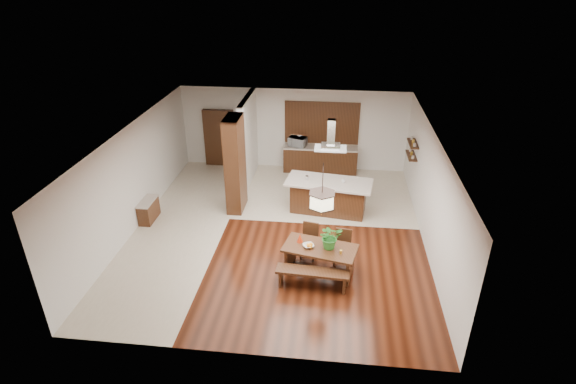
# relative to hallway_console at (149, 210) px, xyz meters

# --- Properties ---
(room_shell) EXTENTS (9.00, 9.04, 2.92)m
(room_shell) POSITION_rel_hallway_console_xyz_m (3.81, -0.20, 1.75)
(room_shell) COLOR #321309
(room_shell) RESTS_ON ground
(tile_hallway) EXTENTS (2.50, 9.00, 0.01)m
(tile_hallway) POSITION_rel_hallway_console_xyz_m (1.06, -0.20, -0.31)
(tile_hallway) COLOR beige
(tile_hallway) RESTS_ON ground
(tile_kitchen) EXTENTS (5.50, 4.00, 0.01)m
(tile_kitchen) POSITION_rel_hallway_console_xyz_m (5.06, 2.30, -0.31)
(tile_kitchen) COLOR beige
(tile_kitchen) RESTS_ON ground
(soffit_band) EXTENTS (8.00, 9.00, 0.02)m
(soffit_band) POSITION_rel_hallway_console_xyz_m (3.81, -0.20, 2.57)
(soffit_band) COLOR #411A10
(soffit_band) RESTS_ON room_shell
(partition_pier) EXTENTS (0.45, 1.00, 2.90)m
(partition_pier) POSITION_rel_hallway_console_xyz_m (2.41, 1.00, 1.14)
(partition_pier) COLOR black
(partition_pier) RESTS_ON ground
(partition_stub) EXTENTS (0.18, 2.40, 2.90)m
(partition_stub) POSITION_rel_hallway_console_xyz_m (2.41, 3.10, 1.14)
(partition_stub) COLOR silver
(partition_stub) RESTS_ON ground
(hallway_console) EXTENTS (0.37, 0.88, 0.63)m
(hallway_console) POSITION_rel_hallway_console_xyz_m (0.00, 0.00, 0.00)
(hallway_console) COLOR black
(hallway_console) RESTS_ON ground
(hallway_doorway) EXTENTS (1.10, 0.20, 2.10)m
(hallway_doorway) POSITION_rel_hallway_console_xyz_m (1.11, 4.20, 0.74)
(hallway_doorway) COLOR black
(hallway_doorway) RESTS_ON ground
(rear_counter) EXTENTS (2.60, 0.62, 0.95)m
(rear_counter) POSITION_rel_hallway_console_xyz_m (4.81, 4.00, 0.16)
(rear_counter) COLOR black
(rear_counter) RESTS_ON ground
(kitchen_window) EXTENTS (2.60, 0.08, 1.50)m
(kitchen_window) POSITION_rel_hallway_console_xyz_m (4.81, 4.26, 1.44)
(kitchen_window) COLOR #AB6833
(kitchen_window) RESTS_ON room_shell
(shelf_lower) EXTENTS (0.26, 0.90, 0.04)m
(shelf_lower) POSITION_rel_hallway_console_xyz_m (7.68, 2.40, 1.08)
(shelf_lower) COLOR black
(shelf_lower) RESTS_ON room_shell
(shelf_upper) EXTENTS (0.26, 0.90, 0.04)m
(shelf_upper) POSITION_rel_hallway_console_xyz_m (7.68, 2.40, 1.49)
(shelf_upper) COLOR black
(shelf_upper) RESTS_ON room_shell
(dining_table) EXTENTS (1.87, 1.22, 0.72)m
(dining_table) POSITION_rel_hallway_console_xyz_m (5.07, -1.94, 0.21)
(dining_table) COLOR black
(dining_table) RESTS_ON ground
(dining_bench) EXTENTS (1.70, 0.46, 0.47)m
(dining_bench) POSITION_rel_hallway_console_xyz_m (4.94, -2.55, -0.08)
(dining_bench) COLOR black
(dining_bench) RESTS_ON ground
(dining_chair_left) EXTENTS (0.47, 0.47, 0.92)m
(dining_chair_left) POSITION_rel_hallway_console_xyz_m (4.77, -1.34, 0.14)
(dining_chair_left) COLOR black
(dining_chair_left) RESTS_ON ground
(dining_chair_right) EXTENTS (0.44, 0.44, 0.90)m
(dining_chair_right) POSITION_rel_hallway_console_xyz_m (5.61, -1.53, 0.14)
(dining_chair_right) COLOR black
(dining_chair_right) RESTS_ON ground
(pendant_lantern) EXTENTS (0.64, 0.64, 1.31)m
(pendant_lantern) POSITION_rel_hallway_console_xyz_m (5.07, -1.94, 1.93)
(pendant_lantern) COLOR #F8EDBE
(pendant_lantern) RESTS_ON room_shell
(foliage_plant) EXTENTS (0.66, 0.61, 0.60)m
(foliage_plant) POSITION_rel_hallway_console_xyz_m (5.30, -1.93, 0.70)
(foliage_plant) COLOR #2C7C29
(foliage_plant) RESTS_ON dining_table
(fruit_bowl) EXTENTS (0.34, 0.34, 0.06)m
(fruit_bowl) POSITION_rel_hallway_console_xyz_m (4.79, -1.96, 0.43)
(fruit_bowl) COLOR beige
(fruit_bowl) RESTS_ON dining_table
(napkin_cone) EXTENTS (0.14, 0.14, 0.22)m
(napkin_cone) POSITION_rel_hallway_console_xyz_m (4.57, -1.76, 0.51)
(napkin_cone) COLOR red
(napkin_cone) RESTS_ON dining_table
(gold_ornament) EXTENTS (0.08, 0.08, 0.09)m
(gold_ornament) POSITION_rel_hallway_console_xyz_m (5.56, -2.15, 0.45)
(gold_ornament) COLOR gold
(gold_ornament) RESTS_ON dining_table
(kitchen_island) EXTENTS (2.63, 1.42, 1.03)m
(kitchen_island) POSITION_rel_hallway_console_xyz_m (5.18, 1.07, 0.21)
(kitchen_island) COLOR black
(kitchen_island) RESTS_ON ground
(range_hood) EXTENTS (0.90, 0.55, 0.87)m
(range_hood) POSITION_rel_hallway_console_xyz_m (5.18, 1.08, 2.15)
(range_hood) COLOR silver
(range_hood) RESTS_ON room_shell
(island_cup) EXTENTS (0.14, 0.14, 0.09)m
(island_cup) POSITION_rel_hallway_console_xyz_m (5.60, 1.00, 0.76)
(island_cup) COLOR white
(island_cup) RESTS_ON kitchen_island
(microwave) EXTENTS (0.70, 0.58, 0.33)m
(microwave) POSITION_rel_hallway_console_xyz_m (3.99, 3.97, 0.80)
(microwave) COLOR #BABEC2
(microwave) RESTS_ON rear_counter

